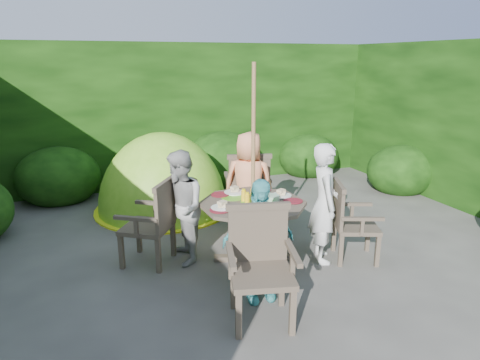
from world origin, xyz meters
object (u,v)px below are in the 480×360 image
object	(u,v)px
dome_tent	(164,209)
garden_chair_back	(248,188)
garden_chair_left	(154,221)
child_right	(324,203)
garden_chair_front	(260,263)
parasol_pole	(253,167)
child_front	(258,240)
patio_table	(253,211)
child_left	(180,208)
child_back	(249,184)
garden_chair_right	(350,220)

from	to	relation	value
dome_tent	garden_chair_back	bearing A→B (deg)	-40.54
garden_chair_left	child_right	world-z (taller)	child_right
garden_chair_front	parasol_pole	bearing A→B (deg)	85.59
garden_chair_front	child_front	xyz separation A→B (m)	(0.10, 0.28, 0.08)
patio_table	child_left	distance (m)	0.81
child_back	child_front	xyz separation A→B (m)	(-0.51, -1.52, -0.08)
parasol_pole	garden_chair_back	bearing A→B (deg)	71.06
parasol_pole	garden_chair_front	bearing A→B (deg)	-108.92
child_right	child_left	size ratio (longest dim) A/B	1.06
child_right	garden_chair_front	bearing A→B (deg)	144.28
garden_chair_right	child_right	xyz separation A→B (m)	(-0.29, 0.09, 0.21)
garden_chair_front	child_front	distance (m)	0.30
garden_chair_right	child_left	world-z (taller)	child_left
parasol_pole	garden_chair_back	distance (m)	1.23
parasol_pole	garden_chair_back	world-z (taller)	parasol_pole
parasol_pole	garden_chair_back	size ratio (longest dim) A/B	2.21
garden_chair_front	dome_tent	world-z (taller)	dome_tent
patio_table	dome_tent	bearing A→B (deg)	106.56
garden_chair_left	child_front	xyz separation A→B (m)	(0.79, -1.09, 0.10)
child_front	dome_tent	distance (m)	2.92
garden_chair_right	child_right	size ratio (longest dim) A/B	0.64
child_front	child_right	bearing A→B (deg)	28.86
garden_chair_back	garden_chair_left	bearing A→B (deg)	40.98
garden_chair_back	garden_chair_front	bearing A→B (deg)	85.48
patio_table	garden_chair_right	xyz separation A→B (m)	(1.04, -0.35, -0.13)
garden_chair_front	child_left	distance (m)	1.36
child_left	child_front	size ratio (longest dim) A/B	1.07
garden_chair_left	garden_chair_front	world-z (taller)	garden_chair_front
parasol_pole	garden_chair_left	bearing A→B (deg)	162.50
parasol_pole	garden_chair_front	xyz separation A→B (m)	(-0.35, -1.03, -0.58)
patio_table	child_front	size ratio (longest dim) A/B	1.28
garden_chair_back	garden_chair_right	bearing A→B (deg)	131.05
child_right	child_front	bearing A→B (deg)	135.66
garden_chair_back	child_right	world-z (taller)	child_right
patio_table	child_front	distance (m)	0.80
garden_chair_left	child_right	xyz separation A→B (m)	(1.81, -0.59, 0.18)
dome_tent	child_left	bearing A→B (deg)	-87.83
child_front	patio_table	bearing A→B (deg)	73.56
child_right	child_left	bearing A→B (deg)	90.66
garden_chair_front	garden_chair_left	bearing A→B (deg)	131.47
garden_chair_right	child_left	distance (m)	1.91
patio_table	dome_tent	xyz separation A→B (m)	(-0.62, 2.08, -0.59)
garden_chair_left	garden_chair_front	bearing A→B (deg)	60.34
garden_chair_back	child_right	bearing A→B (deg)	121.82
child_right	child_front	world-z (taller)	child_right
garden_chair_back	child_left	distance (m)	1.36
garden_chair_right	child_back	distance (m)	1.38
garden_chair_right	child_back	size ratio (longest dim) A/B	0.65
garden_chair_right	garden_chair_front	bearing A→B (deg)	138.15
garden_chair_left	child_right	bearing A→B (deg)	105.43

